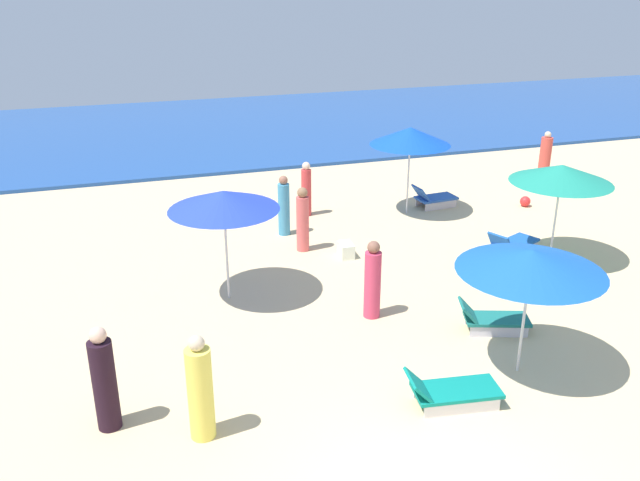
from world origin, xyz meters
TOP-DOWN VIEW (x-y plane):
  - ocean at (0.00, 23.06)m, footprint 60.00×13.88m
  - umbrella_0 at (-1.32, 7.02)m, footprint 2.27×2.27m
  - umbrella_1 at (2.94, 2.72)m, footprint 2.44×2.44m
  - lounge_chair_1_0 at (3.24, 4.09)m, footprint 1.45×0.97m
  - lounge_chair_1_1 at (1.34, 2.20)m, footprint 1.58×0.83m
  - umbrella_2 at (6.33, 6.56)m, footprint 2.32×2.32m
  - lounge_chair_2_0 at (5.74, 7.30)m, footprint 1.59×1.13m
  - lounge_chair_2_1 at (5.01, 5.65)m, footprint 1.59×0.89m
  - umbrella_3 at (4.51, 10.74)m, footprint 2.24×2.24m
  - lounge_chair_3_0 at (5.47, 10.99)m, footprint 1.33×0.73m
  - beachgoer_0 at (1.26, 5.34)m, footprint 0.43×0.43m
  - beachgoer_1 at (0.92, 9.05)m, footprint 0.32×0.32m
  - beachgoer_2 at (0.76, 10.23)m, footprint 0.43×0.43m
  - beachgoer_3 at (1.74, 11.47)m, footprint 0.31×0.31m
  - beachgoer_4 at (10.31, 12.52)m, footprint 0.48×0.48m
  - beachgoer_5 at (-3.86, 3.30)m, footprint 0.41×0.41m
  - beachgoer_6 at (-2.53, 2.65)m, footprint 0.50×0.50m
  - cooler_box_0 at (1.79, 8.33)m, footprint 0.35×0.52m
  - beach_ball_1 at (8.08, 10.20)m, footprint 0.31×0.31m

SIDE VIEW (x-z plane):
  - ocean at x=0.00m, z-range 0.00..0.12m
  - beach_ball_1 at x=8.08m, z-range 0.00..0.31m
  - cooler_box_0 at x=1.79m, z-range 0.00..0.34m
  - lounge_chair_2_0 at x=5.74m, z-range -0.10..0.55m
  - lounge_chair_1_0 at x=3.24m, z-range -0.06..0.55m
  - lounge_chair_1_1 at x=1.34m, z-range -0.05..0.55m
  - lounge_chair_3_0 at x=5.47m, z-range -0.08..0.61m
  - lounge_chair_2_1 at x=5.01m, z-range -0.11..0.68m
  - beachgoer_4 at x=10.31m, z-range -0.06..1.51m
  - beachgoer_3 at x=1.74m, z-range -0.03..1.52m
  - beachgoer_2 at x=0.76m, z-range -0.04..1.55m
  - beachgoer_0 at x=1.26m, z-range -0.04..1.58m
  - beachgoer_1 at x=0.92m, z-range -0.03..1.59m
  - beachgoer_6 at x=-2.53m, z-range -0.06..1.64m
  - beachgoer_5 at x=-3.86m, z-range -0.05..1.67m
  - umbrella_1 at x=2.94m, z-range 0.95..3.23m
  - umbrella_2 at x=6.33m, z-range 0.98..3.37m
  - umbrella_0 at x=-1.32m, z-range 0.99..3.38m
  - umbrella_3 at x=4.51m, z-range 1.00..3.48m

